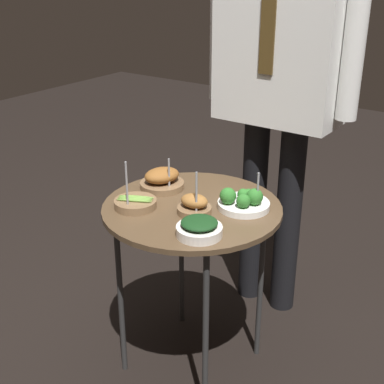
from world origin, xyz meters
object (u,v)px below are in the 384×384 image
(bowl_spinach_back_left, at_px, (199,228))
(bowl_asparagus_front_center, at_px, (135,203))
(bowl_roast_center, at_px, (162,180))
(bowl_roast_mid_left, at_px, (194,205))
(bowl_broccoli_front_right, at_px, (243,201))
(waiter_figure, at_px, (281,60))
(serving_cart, at_px, (192,220))

(bowl_spinach_back_left, bearing_deg, bowl_asparagus_front_center, 172.37)
(bowl_roast_center, bearing_deg, bowl_roast_mid_left, -25.10)
(bowl_roast_mid_left, xyz_separation_m, bowl_spinach_back_left, (0.10, -0.12, -0.00))
(bowl_broccoli_front_right, bearing_deg, bowl_spinach_back_left, -93.36)
(bowl_roast_mid_left, distance_m, bowl_broccoli_front_right, 0.16)
(bowl_roast_mid_left, bearing_deg, waiter_figure, 90.56)
(bowl_roast_center, relative_size, waiter_figure, 0.09)
(bowl_roast_mid_left, height_order, bowl_broccoli_front_right, bowl_roast_mid_left)
(bowl_roast_center, xyz_separation_m, bowl_asparagus_front_center, (0.03, -0.18, -0.02))
(bowl_roast_center, relative_size, bowl_asparagus_front_center, 0.91)
(waiter_figure, bearing_deg, bowl_roast_center, -113.69)
(serving_cart, xyz_separation_m, bowl_asparagus_front_center, (-0.15, -0.12, 0.07))
(bowl_roast_center, height_order, bowl_broccoli_front_right, bowl_broccoli_front_right)
(bowl_asparagus_front_center, distance_m, waiter_figure, 0.77)
(serving_cart, height_order, waiter_figure, waiter_figure)
(bowl_asparagus_front_center, bearing_deg, bowl_roast_mid_left, 22.67)
(bowl_roast_mid_left, bearing_deg, bowl_asparagus_front_center, -157.33)
(bowl_roast_mid_left, distance_m, bowl_roast_center, 0.23)
(bowl_roast_mid_left, distance_m, waiter_figure, 0.68)
(serving_cart, distance_m, bowl_asparagus_front_center, 0.20)
(bowl_asparagus_front_center, distance_m, bowl_spinach_back_left, 0.29)
(bowl_roast_mid_left, height_order, waiter_figure, waiter_figure)
(waiter_figure, bearing_deg, bowl_asparagus_front_center, -105.56)
(bowl_broccoli_front_right, distance_m, bowl_spinach_back_left, 0.23)
(serving_cart, height_order, bowl_asparagus_front_center, bowl_asparagus_front_center)
(bowl_roast_mid_left, relative_size, bowl_roast_center, 0.98)
(bowl_roast_mid_left, xyz_separation_m, bowl_broccoli_front_right, (0.11, 0.12, -0.00))
(bowl_asparagus_front_center, relative_size, bowl_spinach_back_left, 1.24)
(bowl_roast_mid_left, xyz_separation_m, waiter_figure, (-0.01, 0.57, 0.38))
(serving_cart, relative_size, bowl_broccoli_front_right, 3.80)
(serving_cart, relative_size, bowl_roast_mid_left, 4.23)
(bowl_asparagus_front_center, bearing_deg, waiter_figure, 74.44)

